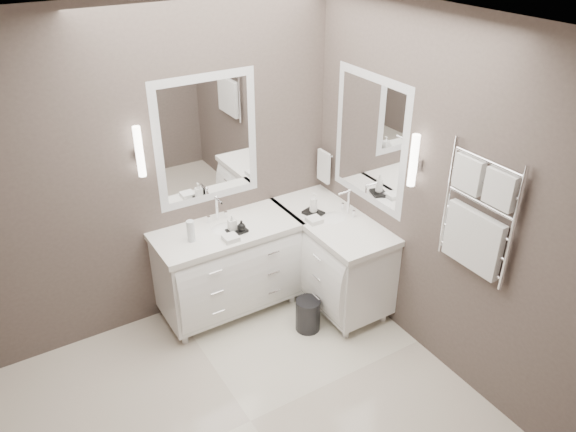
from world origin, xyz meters
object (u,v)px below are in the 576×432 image
vanity_back (228,264)px  towel_ladder (477,220)px  vanity_right (331,253)px  waste_bin (308,315)px

vanity_back → towel_ladder: towel_ladder is taller
vanity_right → towel_ladder: towel_ladder is taller
vanity_back → towel_ladder: 2.16m
towel_ladder → waste_bin: size_ratio=3.02×
towel_ladder → waste_bin: 1.74m
towel_ladder → vanity_back: bearing=124.1°
waste_bin → vanity_back: bearing=126.9°
vanity_right → waste_bin: 0.61m
vanity_back → waste_bin: size_ratio=4.16×
vanity_right → towel_ladder: (0.23, -1.30, 0.91)m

